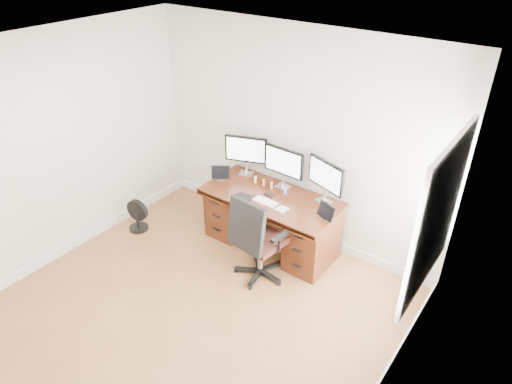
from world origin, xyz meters
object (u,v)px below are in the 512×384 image
Objects in this scene: floor_fan at (137,216)px; keyboard at (265,202)px; desk at (272,219)px; monitor_center at (284,163)px; office_chair at (257,252)px.

keyboard reaches higher than floor_fan.
desk is 3.09× the size of monitor_center.
floor_fan is 1.86m from keyboard.
floor_fan is (-1.64, -0.79, -0.19)m from desk.
floor_fan is 0.81× the size of monitor_center.
keyboard is (0.03, -0.19, 0.36)m from desk.
floor_fan is at bearing -168.44° from office_chair.
monitor_center is at bearing 110.16° from office_chair.
keyboard is at bearing -83.79° from monitor_center.
monitor_center is 0.54m from keyboard.
monitor_center reaches higher than floor_fan.
monitor_center is at bearing 22.57° from floor_fan.
office_chair is 0.60m from keyboard.
office_chair is 1.88m from floor_fan.
office_chair is (0.22, -0.60, -0.04)m from desk.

